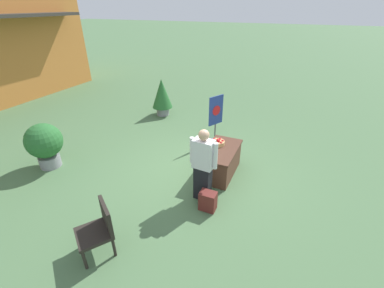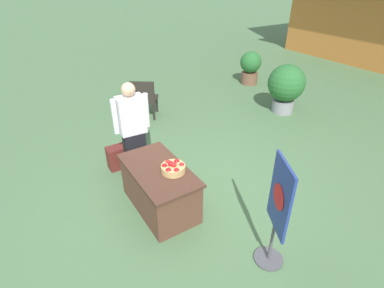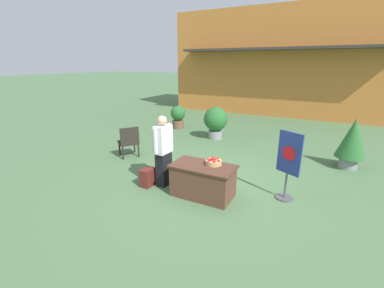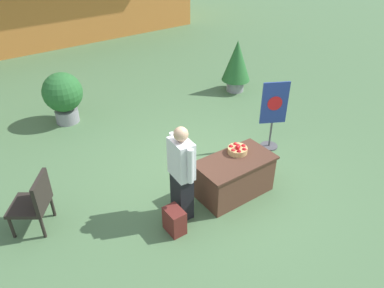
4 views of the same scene
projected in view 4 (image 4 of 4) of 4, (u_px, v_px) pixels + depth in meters
name	position (u px, v px, depth m)	size (l,w,h in m)	color
ground_plane	(208.00, 179.00, 6.95)	(120.00, 120.00, 0.00)	#4C7047
display_table	(234.00, 176.00, 6.43)	(1.35, 0.74, 0.70)	brown
apple_basket	(238.00, 150.00, 6.39)	(0.34, 0.34, 0.16)	tan
person_visitor	(182.00, 173.00, 5.70)	(0.29, 0.61, 1.65)	black
backpack	(175.00, 221.00, 5.73)	(0.24, 0.34, 0.42)	maroon
poster_board	(273.00, 114.00, 7.44)	(0.49, 0.36, 1.46)	#4C4C51
patio_chair	(35.00, 201.00, 5.65)	(0.77, 0.77, 0.95)	#28231E
potted_plant_near_left	(63.00, 95.00, 8.41)	(0.89, 0.89, 1.19)	gray
potted_plant_far_right	(237.00, 63.00, 9.81)	(0.75, 0.75, 1.38)	gray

